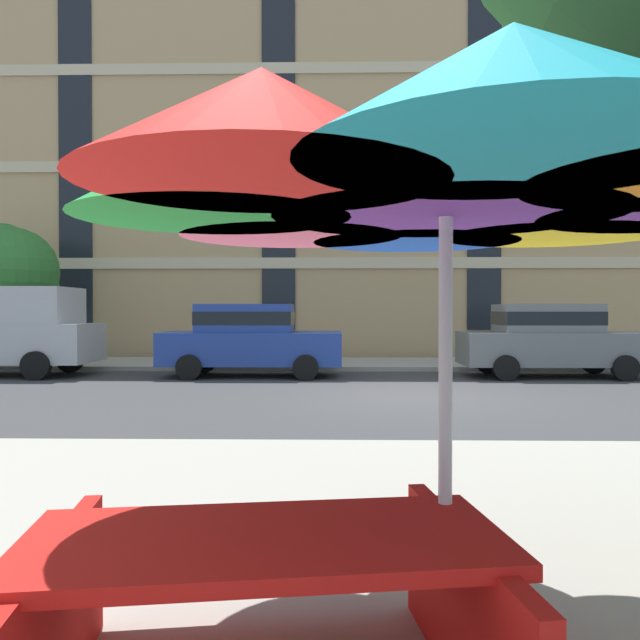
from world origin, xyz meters
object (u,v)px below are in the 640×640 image
object	(u,v)px
pickup_silver	(0,335)
sedan_blue	(250,338)
picnic_table	(265,609)
patio_umbrella	(446,172)
street_tree_left	(9,270)
sedan_gray	(550,338)

from	to	relation	value
pickup_silver	sedan_blue	world-z (taller)	pickup_silver
picnic_table	patio_umbrella	bearing A→B (deg)	28.08
street_tree_left	picnic_table	world-z (taller)	street_tree_left
sedan_blue	sedan_gray	world-z (taller)	same
sedan_gray	patio_umbrella	bearing A→B (deg)	-110.75
pickup_silver	sedan_blue	xyz separation A→B (m)	(6.23, -0.00, -0.08)
sedan_gray	picnic_table	bearing A→B (deg)	-112.98
patio_umbrella	street_tree_left	bearing A→B (deg)	122.82
patio_umbrella	picnic_table	bearing A→B (deg)	-151.92
sedan_blue	sedan_gray	bearing A→B (deg)	0.00
patio_umbrella	picnic_table	world-z (taller)	patio_umbrella
street_tree_left	sedan_gray	bearing A→B (deg)	-10.72
street_tree_left	patio_umbrella	world-z (taller)	street_tree_left
pickup_silver	street_tree_left	world-z (taller)	street_tree_left
sedan_gray	patio_umbrella	xyz separation A→B (m)	(-4.81, -12.70, 1.26)
patio_umbrella	sedan_gray	bearing A→B (deg)	69.25
sedan_blue	sedan_gray	xyz separation A→B (m)	(7.36, 0.00, 0.00)
pickup_silver	patio_umbrella	size ratio (longest dim) A/B	1.57
sedan_blue	street_tree_left	distance (m)	8.18
pickup_silver	sedan_gray	xyz separation A→B (m)	(13.58, -0.00, -0.08)
patio_umbrella	pickup_silver	bearing A→B (deg)	124.64
sedan_blue	pickup_silver	bearing A→B (deg)	180.00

